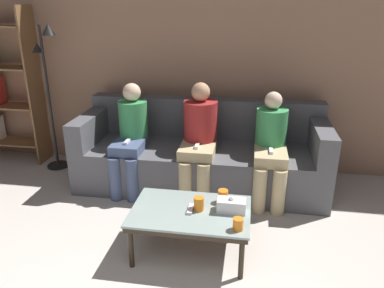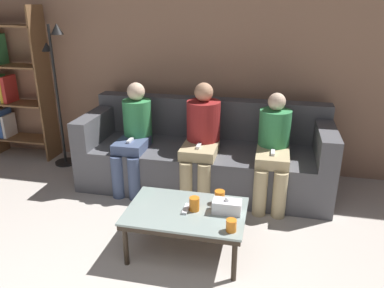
{
  "view_description": "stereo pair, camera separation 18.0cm",
  "coord_description": "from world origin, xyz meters",
  "px_view_note": "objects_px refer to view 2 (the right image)",
  "views": [
    {
      "loc": [
        0.5,
        -0.75,
        1.91
      ],
      "look_at": [
        0.0,
        2.35,
        0.71
      ],
      "focal_mm": 35.0,
      "sensor_mm": 36.0,
      "label": 1
    },
    {
      "loc": [
        0.68,
        -0.72,
        1.91
      ],
      "look_at": [
        0.0,
        2.35,
        0.71
      ],
      "focal_mm": 35.0,
      "sensor_mm": 36.0,
      "label": 2
    }
  ],
  "objects_px": {
    "cup_near_left": "(220,197)",
    "standing_lamp": "(57,82)",
    "cup_far_center": "(194,204)",
    "bookshelf": "(9,85)",
    "tissue_box": "(227,206)",
    "couch": "(205,156)",
    "coffee_table": "(186,214)",
    "game_remote": "(186,209)",
    "seated_person_mid_left": "(202,136)",
    "seated_person_mid_right": "(273,146)",
    "cup_near_right": "(231,225)",
    "seated_person_left_end": "(134,134)"
  },
  "relations": [
    {
      "from": "tissue_box",
      "to": "bookshelf",
      "type": "distance_m",
      "value": 3.36
    },
    {
      "from": "game_remote",
      "to": "standing_lamp",
      "type": "xyz_separation_m",
      "value": [
        -1.88,
        1.41,
        0.64
      ]
    },
    {
      "from": "tissue_box",
      "to": "standing_lamp",
      "type": "xyz_separation_m",
      "value": [
        -2.19,
        1.37,
        0.6
      ]
    },
    {
      "from": "bookshelf",
      "to": "standing_lamp",
      "type": "relative_size",
      "value": 1.11
    },
    {
      "from": "seated_person_mid_left",
      "to": "coffee_table",
      "type": "bearing_deg",
      "value": -85.35
    },
    {
      "from": "tissue_box",
      "to": "seated_person_mid_right",
      "type": "distance_m",
      "value": 1.04
    },
    {
      "from": "cup_far_center",
      "to": "seated_person_mid_right",
      "type": "xyz_separation_m",
      "value": [
        0.57,
        1.0,
        0.15
      ]
    },
    {
      "from": "couch",
      "to": "tissue_box",
      "type": "distance_m",
      "value": 1.28
    },
    {
      "from": "cup_far_center",
      "to": "seated_person_mid_left",
      "type": "distance_m",
      "value": 1.06
    },
    {
      "from": "cup_near_right",
      "to": "seated_person_mid_left",
      "type": "distance_m",
      "value": 1.35
    },
    {
      "from": "coffee_table",
      "to": "cup_near_right",
      "type": "bearing_deg",
      "value": -28.96
    },
    {
      "from": "standing_lamp",
      "to": "seated_person_mid_left",
      "type": "height_order",
      "value": "standing_lamp"
    },
    {
      "from": "tissue_box",
      "to": "seated_person_left_end",
      "type": "distance_m",
      "value": 1.5
    },
    {
      "from": "tissue_box",
      "to": "standing_lamp",
      "type": "relative_size",
      "value": 0.13
    },
    {
      "from": "cup_far_center",
      "to": "seated_person_mid_right",
      "type": "relative_size",
      "value": 0.1
    },
    {
      "from": "bookshelf",
      "to": "seated_person_left_end",
      "type": "xyz_separation_m",
      "value": [
        1.84,
        -0.52,
        -0.33
      ]
    },
    {
      "from": "couch",
      "to": "coffee_table",
      "type": "bearing_deg",
      "value": -86.1
    },
    {
      "from": "seated_person_mid_right",
      "to": "coffee_table",
      "type": "bearing_deg",
      "value": -122.0
    },
    {
      "from": "cup_near_left",
      "to": "standing_lamp",
      "type": "distance_m",
      "value": 2.52
    },
    {
      "from": "couch",
      "to": "seated_person_left_end",
      "type": "bearing_deg",
      "value": -163.05
    },
    {
      "from": "bookshelf",
      "to": "cup_near_left",
      "type": "bearing_deg",
      "value": -25.66
    },
    {
      "from": "game_remote",
      "to": "bookshelf",
      "type": "height_order",
      "value": "bookshelf"
    },
    {
      "from": "game_remote",
      "to": "coffee_table",
      "type": "bearing_deg",
      "value": 88.81
    },
    {
      "from": "cup_far_center",
      "to": "seated_person_left_end",
      "type": "relative_size",
      "value": 0.1
    },
    {
      "from": "cup_near_left",
      "to": "seated_person_mid_left",
      "type": "height_order",
      "value": "seated_person_mid_left"
    },
    {
      "from": "cup_near_right",
      "to": "seated_person_mid_left",
      "type": "relative_size",
      "value": 0.08
    },
    {
      "from": "game_remote",
      "to": "bookshelf",
      "type": "relative_size",
      "value": 0.08
    },
    {
      "from": "seated_person_mid_right",
      "to": "game_remote",
      "type": "bearing_deg",
      "value": -122.0
    },
    {
      "from": "bookshelf",
      "to": "cup_near_right",
      "type": "bearing_deg",
      "value": -30.23
    },
    {
      "from": "couch",
      "to": "seated_person_mid_left",
      "type": "distance_m",
      "value": 0.36
    },
    {
      "from": "cup_near_right",
      "to": "seated_person_mid_right",
      "type": "relative_size",
      "value": 0.08
    },
    {
      "from": "cup_far_center",
      "to": "tissue_box",
      "type": "bearing_deg",
      "value": 5.55
    },
    {
      "from": "standing_lamp",
      "to": "cup_far_center",
      "type": "bearing_deg",
      "value": -35.82
    },
    {
      "from": "couch",
      "to": "cup_far_center",
      "type": "xyz_separation_m",
      "value": [
        0.15,
        -1.24,
        0.11
      ]
    },
    {
      "from": "couch",
      "to": "standing_lamp",
      "type": "distance_m",
      "value": 1.93
    },
    {
      "from": "cup_near_right",
      "to": "couch",
      "type": "bearing_deg",
      "value": 107.61
    },
    {
      "from": "cup_far_center",
      "to": "bookshelf",
      "type": "bearing_deg",
      "value": 150.35
    },
    {
      "from": "cup_near_left",
      "to": "cup_far_center",
      "type": "bearing_deg",
      "value": -138.06
    },
    {
      "from": "cup_near_right",
      "to": "coffee_table",
      "type": "bearing_deg",
      "value": 151.04
    },
    {
      "from": "coffee_table",
      "to": "game_remote",
      "type": "distance_m",
      "value": 0.05
    },
    {
      "from": "bookshelf",
      "to": "seated_person_mid_right",
      "type": "bearing_deg",
      "value": -9.3
    },
    {
      "from": "cup_near_right",
      "to": "bookshelf",
      "type": "height_order",
      "value": "bookshelf"
    },
    {
      "from": "standing_lamp",
      "to": "cup_near_left",
      "type": "bearing_deg",
      "value": -30.45
    },
    {
      "from": "seated_person_mid_left",
      "to": "seated_person_mid_right",
      "type": "distance_m",
      "value": 0.72
    },
    {
      "from": "cup_near_right",
      "to": "game_remote",
      "type": "xyz_separation_m",
      "value": [
        -0.38,
        0.21,
        -0.04
      ]
    },
    {
      "from": "standing_lamp",
      "to": "seated_person_mid_right",
      "type": "xyz_separation_m",
      "value": [
        2.51,
        -0.39,
        -0.45
      ]
    },
    {
      "from": "cup_near_right",
      "to": "tissue_box",
      "type": "bearing_deg",
      "value": 104.4
    },
    {
      "from": "cup_near_right",
      "to": "seated_person_left_end",
      "type": "bearing_deg",
      "value": 133.7
    },
    {
      "from": "game_remote",
      "to": "bookshelf",
      "type": "distance_m",
      "value": 3.11
    },
    {
      "from": "cup_far_center",
      "to": "tissue_box",
      "type": "xyz_separation_m",
      "value": [
        0.25,
        0.02,
        -0.0
      ]
    }
  ]
}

